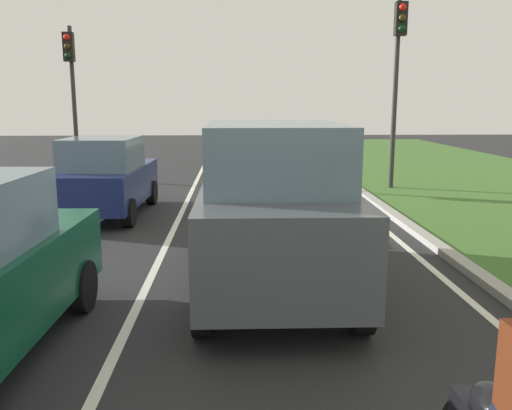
% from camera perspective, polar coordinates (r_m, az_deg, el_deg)
% --- Properties ---
extents(ground_plane, '(60.00, 60.00, 0.00)m').
position_cam_1_polar(ground_plane, '(12.20, -4.85, -1.12)').
color(ground_plane, '#262628').
extents(lane_line_center, '(0.12, 32.00, 0.01)m').
position_cam_1_polar(lane_line_center, '(12.25, -8.12, -1.13)').
color(lane_line_center, silver).
rests_on(lane_line_center, ground).
extents(lane_line_right_edge, '(0.12, 32.00, 0.01)m').
position_cam_1_polar(lane_line_right_edge, '(12.56, 11.79, -0.95)').
color(lane_line_right_edge, silver).
rests_on(lane_line_right_edge, ground).
extents(curb_right, '(0.24, 48.00, 0.12)m').
position_cam_1_polar(curb_right, '(12.68, 13.99, -0.67)').
color(curb_right, '#9E9B93').
rests_on(curb_right, ground).
extents(car_suv_ahead, '(2.00, 4.51, 2.28)m').
position_cam_1_polar(car_suv_ahead, '(7.20, 1.90, -0.09)').
color(car_suv_ahead, '#474C51').
rests_on(car_suv_ahead, ground).
extents(car_hatchback_far, '(1.84, 3.76, 1.78)m').
position_cam_1_polar(car_hatchback_far, '(12.53, -15.74, 2.92)').
color(car_hatchback_far, navy).
rests_on(car_hatchback_far, ground).
extents(traffic_light_near_right, '(0.32, 0.50, 5.36)m').
position_cam_1_polar(traffic_light_near_right, '(16.03, 14.93, 14.66)').
color(traffic_light_near_right, '#2D2D2D').
rests_on(traffic_light_near_right, ground).
extents(traffic_light_overhead_left, '(0.32, 0.50, 4.93)m').
position_cam_1_polar(traffic_light_overhead_left, '(18.56, -19.16, 12.84)').
color(traffic_light_overhead_left, '#2D2D2D').
rests_on(traffic_light_overhead_left, ground).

